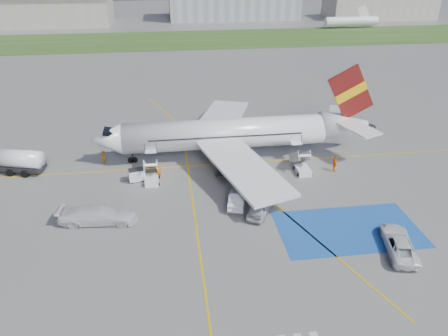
{
  "coord_description": "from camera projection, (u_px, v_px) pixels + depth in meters",
  "views": [
    {
      "loc": [
        -7.12,
        -37.82,
        25.27
      ],
      "look_at": [
        -1.4,
        4.15,
        3.5
      ],
      "focal_mm": 35.0,
      "sensor_mm": 36.0,
      "label": 1
    }
  ],
  "objects": [
    {
      "name": "car_silver_b",
      "position": [
        238.0,
        198.0,
        47.23
      ],
      "size": [
        2.92,
        5.09,
        1.59
      ],
      "primitive_type": "imported",
      "rotation": [
        0.0,
        0.0,
        2.87
      ],
      "color": "silver",
      "rests_on": "ground"
    },
    {
      "name": "taxiway_line_cross",
      "position": [
        204.0,
        285.0,
        36.32
      ],
      "size": [
        0.2,
        60.0,
        0.01
      ],
      "primitive_type": "cube",
      "color": "gold",
      "rests_on": "ground"
    },
    {
      "name": "taxiway_line_diag",
      "position": [
        226.0,
        164.0,
        56.3
      ],
      "size": [
        20.71,
        56.45,
        0.01
      ],
      "primitive_type": "cube",
      "rotation": [
        0.0,
        0.0,
        0.35
      ],
      "color": "gold",
      "rests_on": "ground"
    },
    {
      "name": "van_white_b",
      "position": [
        97.0,
        213.0,
        43.95
      ],
      "size": [
        6.14,
        2.97,
        2.33
      ],
      "primitive_type": "imported",
      "rotation": [
        0.0,
        0.0,
        1.48
      ],
      "color": "silver",
      "rests_on": "ground"
    },
    {
      "name": "terminal_west",
      "position": [
        22.0,
        10.0,
        151.4
      ],
      "size": [
        60.0,
        22.0,
        10.0
      ],
      "primitive_type": "cube",
      "color": "#A1998B",
      "rests_on": "ground"
    },
    {
      "name": "airstairs_aft",
      "position": [
        302.0,
        167.0,
        54.2
      ],
      "size": [
        1.9,
        5.2,
        3.6
      ],
      "color": "white",
      "rests_on": "ground"
    },
    {
      "name": "ground",
      "position": [
        243.0,
        215.0,
        45.73
      ],
      "size": [
        400.0,
        400.0,
        0.0
      ],
      "primitive_type": "plane",
      "color": "#60605E",
      "rests_on": "ground"
    },
    {
      "name": "belt_loader",
      "position": [
        357.0,
        128.0,
        66.4
      ],
      "size": [
        5.3,
        3.02,
        1.53
      ],
      "rotation": [
        0.0,
        0.0,
        -0.29
      ],
      "color": "white",
      "rests_on": "ground"
    },
    {
      "name": "airliner",
      "position": [
        236.0,
        133.0,
        56.7
      ],
      "size": [
        36.81,
        32.95,
        11.92
      ],
      "color": "white",
      "rests_on": "ground"
    },
    {
      "name": "crew_aft",
      "position": [
        335.0,
        164.0,
        54.11
      ],
      "size": [
        0.51,
        1.16,
        1.96
      ],
      "primitive_type": "imported",
      "rotation": [
        0.0,
        0.0,
        1.59
      ],
      "color": "orange",
      "rests_on": "ground"
    },
    {
      "name": "airstairs_fwd",
      "position": [
        152.0,
        176.0,
        51.98
      ],
      "size": [
        1.9,
        5.2,
        3.6
      ],
      "color": "white",
      "rests_on": "ground"
    },
    {
      "name": "terminal_east",
      "position": [
        379.0,
        7.0,
        165.72
      ],
      "size": [
        40.0,
        16.0,
        8.0
      ],
      "primitive_type": "cube",
      "color": "#A1998B",
      "rests_on": "ground"
    },
    {
      "name": "taxiway_line_main",
      "position": [
        226.0,
        164.0,
        56.3
      ],
      "size": [
        120.0,
        0.2,
        0.01
      ],
      "primitive_type": "cube",
      "color": "gold",
      "rests_on": "ground"
    },
    {
      "name": "crew_nose",
      "position": [
        103.0,
        158.0,
        56.01
      ],
      "size": [
        0.83,
        0.97,
        1.73
      ],
      "primitive_type": "imported",
      "rotation": [
        0.0,
        0.0,
        -1.34
      ],
      "color": "orange",
      "rests_on": "ground"
    },
    {
      "name": "van_white_a",
      "position": [
        399.0,
        241.0,
        40.05
      ],
      "size": [
        3.51,
        5.56,
        1.93
      ],
      "primitive_type": "imported",
      "rotation": [
        0.0,
        0.0,
        2.91
      ],
      "color": "silver",
      "rests_on": "ground"
    },
    {
      "name": "staging_box",
      "position": [
        348.0,
        229.0,
        43.41
      ],
      "size": [
        14.0,
        8.0,
        0.01
      ],
      "primitive_type": "cube",
      "color": "#1A4EA0",
      "rests_on": "ground"
    },
    {
      "name": "car_silver_a",
      "position": [
        260.0,
        207.0,
        45.58
      ],
      "size": [
        4.04,
        5.16,
        1.64
      ],
      "primitive_type": "imported",
      "rotation": [
        0.0,
        0.0,
        2.63
      ],
      "color": "#ABADB2",
      "rests_on": "ground"
    },
    {
      "name": "fuel_tanker",
      "position": [
        9.0,
        163.0,
        53.78
      ],
      "size": [
        9.15,
        4.7,
        3.03
      ],
      "rotation": [
        0.0,
        0.0,
        -0.28
      ],
      "color": "black",
      "rests_on": "ground"
    },
    {
      "name": "terminal_centre",
      "position": [
        233.0,
        2.0,
        164.37
      ],
      "size": [
        48.0,
        18.0,
        12.0
      ],
      "primitive_type": "cube",
      "color": "gray",
      "rests_on": "ground"
    },
    {
      "name": "crew_fwd",
      "position": [
        159.0,
        172.0,
        52.25
      ],
      "size": [
        0.84,
        0.82,
        1.95
      ],
      "primitive_type": "imported",
      "rotation": [
        0.0,
        0.0,
        0.74
      ],
      "color": "#DC570B",
      "rests_on": "ground"
    },
    {
      "name": "grass_strip",
      "position": [
        187.0,
        40.0,
        129.45
      ],
      "size": [
        400.0,
        30.0,
        0.01
      ],
      "primitive_type": "cube",
      "color": "#2D4C1E",
      "rests_on": "ground"
    },
    {
      "name": "gpu_cart",
      "position": [
        137.0,
        176.0,
        51.97
      ],
      "size": [
        2.09,
        1.57,
        1.57
      ],
      "rotation": [
        0.0,
        0.0,
        0.22
      ],
      "color": "white",
      "rests_on": "ground"
    }
  ]
}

